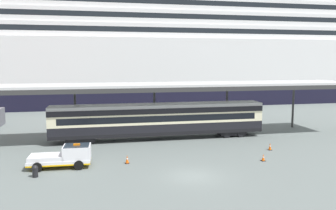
# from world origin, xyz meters

# --- Properties ---
(ground_plane) EXTENTS (400.00, 400.00, 0.00)m
(ground_plane) POSITION_xyz_m (0.00, 0.00, 0.00)
(ground_plane) COLOR slate
(cruise_ship) EXTENTS (149.60, 22.61, 34.37)m
(cruise_ship) POSITION_xyz_m (14.66, 50.36, 11.35)
(cruise_ship) COLOR black
(cruise_ship) RESTS_ON ground
(platform_canopy) EXTENTS (47.85, 6.22, 6.44)m
(platform_canopy) POSITION_xyz_m (-0.34, 13.86, 6.20)
(platform_canopy) COLOR silver
(platform_canopy) RESTS_ON ground
(train_carriage) EXTENTS (24.54, 2.81, 4.11)m
(train_carriage) POSITION_xyz_m (-0.34, 13.45, 2.31)
(train_carriage) COLOR black
(train_carriage) RESTS_ON ground
(service_truck) EXTENTS (5.27, 2.40, 2.02)m
(service_truck) POSITION_xyz_m (-10.06, 4.54, 0.99)
(service_truck) COLOR white
(service_truck) RESTS_ON ground
(traffic_cone_near) EXTENTS (0.36, 0.36, 0.75)m
(traffic_cone_near) POSITION_xyz_m (-4.84, 4.49, 0.37)
(traffic_cone_near) COLOR black
(traffic_cone_near) RESTS_ON ground
(traffic_cone_mid) EXTENTS (0.36, 0.36, 0.76)m
(traffic_cone_mid) POSITION_xyz_m (9.88, 6.16, 0.37)
(traffic_cone_mid) COLOR black
(traffic_cone_mid) RESTS_ON ground
(traffic_cone_far) EXTENTS (0.36, 0.36, 0.64)m
(traffic_cone_far) POSITION_xyz_m (7.39, 2.75, 0.31)
(traffic_cone_far) COLOR black
(traffic_cone_far) RESTS_ON ground
(quay_bollard) EXTENTS (0.48, 0.48, 0.96)m
(quay_bollard) POSITION_xyz_m (-12.23, 2.34, 0.52)
(quay_bollard) COLOR black
(quay_bollard) RESTS_ON ground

